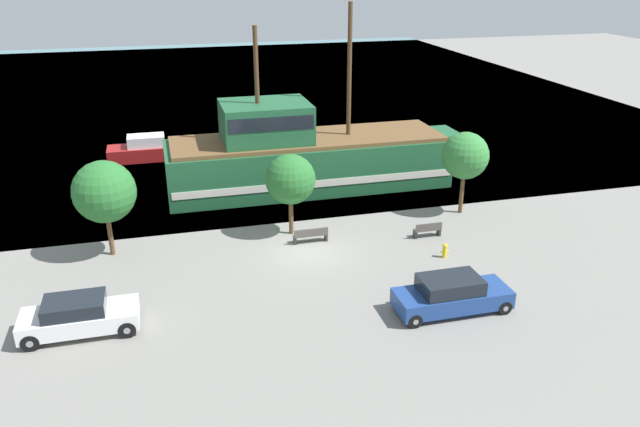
% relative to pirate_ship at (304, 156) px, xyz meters
% --- Properties ---
extents(ground_plane, '(160.00, 160.00, 0.00)m').
position_rel_pirate_ship_xyz_m(ground_plane, '(-2.15, -9.65, -2.12)').
color(ground_plane, gray).
extents(water_surface, '(80.00, 80.00, 0.00)m').
position_rel_pirate_ship_xyz_m(water_surface, '(-2.15, 34.35, -2.12)').
color(water_surface, slate).
rests_on(water_surface, ground).
extents(pirate_ship, '(19.51, 5.46, 11.62)m').
position_rel_pirate_ship_xyz_m(pirate_ship, '(0.00, 0.00, 0.00)').
color(pirate_ship, '#1E5633').
rests_on(pirate_ship, water_surface).
extents(moored_boat_dockside, '(6.71, 2.14, 1.82)m').
position_rel_pirate_ship_xyz_m(moored_boat_dockside, '(-9.61, 8.84, -1.43)').
color(moored_boat_dockside, maroon).
rests_on(moored_boat_dockside, water_surface).
extents(parked_car_curb_front, '(4.60, 1.92, 1.55)m').
position_rel_pirate_ship_xyz_m(parked_car_curb_front, '(-12.84, -14.59, -1.35)').
color(parked_car_curb_front, white).
rests_on(parked_car_curb_front, ground_plane).
extents(parked_car_curb_mid, '(4.98, 1.92, 1.61)m').
position_rel_pirate_ship_xyz_m(parked_car_curb_mid, '(2.45, -16.88, -1.34)').
color(parked_car_curb_mid, navy).
rests_on(parked_car_curb_mid, ground_plane).
extents(fire_hydrant, '(0.42, 0.25, 0.76)m').
position_rel_pirate_ship_xyz_m(fire_hydrant, '(4.43, -12.07, -1.71)').
color(fire_hydrant, yellow).
rests_on(fire_hydrant, ground_plane).
extents(bench_promenade_east, '(1.52, 0.45, 0.85)m').
position_rel_pirate_ship_xyz_m(bench_promenade_east, '(4.60, -9.58, -1.70)').
color(bench_promenade_east, '#4C4742').
rests_on(bench_promenade_east, ground_plane).
extents(bench_promenade_west, '(1.84, 0.45, 0.85)m').
position_rel_pirate_ship_xyz_m(bench_promenade_west, '(-1.72, -8.65, -1.68)').
color(bench_promenade_west, '#4C4742').
rests_on(bench_promenade_west, ground_plane).
extents(tree_row_east, '(3.11, 3.11, 4.98)m').
position_rel_pirate_ship_xyz_m(tree_row_east, '(-11.89, -7.40, 1.29)').
color(tree_row_east, brown).
rests_on(tree_row_east, ground_plane).
extents(tree_row_mideast, '(2.71, 2.71, 4.51)m').
position_rel_pirate_ship_xyz_m(tree_row_mideast, '(-2.46, -7.20, 1.02)').
color(tree_row_mideast, brown).
rests_on(tree_row_mideast, ground_plane).
extents(tree_row_midwest, '(2.73, 2.73, 4.90)m').
position_rel_pirate_ship_xyz_m(tree_row_midwest, '(7.93, -6.81, 1.39)').
color(tree_row_midwest, brown).
rests_on(tree_row_midwest, ground_plane).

